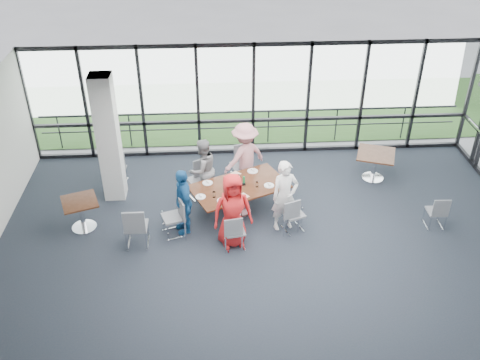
{
  "coord_description": "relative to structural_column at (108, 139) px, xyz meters",
  "views": [
    {
      "loc": [
        -1.18,
        -8.33,
        7.56
      ],
      "look_at": [
        -0.56,
        1.79,
        1.1
      ],
      "focal_mm": 40.0,
      "sensor_mm": 36.0,
      "label": 1
    }
  ],
  "objects": [
    {
      "name": "chair_main_nr",
      "position": [
        4.22,
        -1.67,
        -1.16
      ],
      "size": [
        0.55,
        0.55,
        0.87
      ],
      "primitive_type": null,
      "rotation": [
        0.0,
        0.0,
        0.37
      ],
      "color": "slate",
      "rests_on": "ground"
    },
    {
      "name": "diner_far_left",
      "position": [
        2.19,
        -0.22,
        -0.8
      ],
      "size": [
        0.91,
        0.83,
        1.6
      ],
      "primitive_type": "imported",
      "rotation": [
        0.0,
        0.0,
        3.74
      ],
      "color": "slate",
      "rests_on": "ground"
    },
    {
      "name": "floor",
      "position": [
        3.6,
        -3.0,
        -1.61
      ],
      "size": [
        12.0,
        10.0,
        0.02
      ],
      "primitive_type": "cube",
      "color": "#202833",
      "rests_on": "ground"
    },
    {
      "name": "main_table",
      "position": [
        3.04,
        -0.91,
        -0.95
      ],
      "size": [
        2.5,
        2.0,
        0.75
      ],
      "rotation": [
        0.0,
        0.0,
        0.42
      ],
      "color": "#3C1F10",
      "rests_on": "ground"
    },
    {
      "name": "plate_fl",
      "position": [
        2.31,
        -0.75,
        -0.84
      ],
      "size": [
        0.24,
        0.24,
        0.01
      ],
      "primitive_type": "cylinder",
      "color": "white",
      "rests_on": "main_table"
    },
    {
      "name": "tumbler_d",
      "position": [
        2.44,
        -1.34,
        -0.78
      ],
      "size": [
        0.07,
        0.07,
        0.14
      ],
      "primitive_type": "cylinder",
      "color": "white",
      "rests_on": "main_table"
    },
    {
      "name": "menu_c",
      "position": [
        2.95,
        -0.41,
        -0.85
      ],
      "size": [
        0.35,
        0.35,
        0.0
      ],
      "primitive_type": "cube",
      "rotation": [
        0.0,
        0.0,
        0.76
      ],
      "color": "white",
      "rests_on": "main_table"
    },
    {
      "name": "tumbler_b",
      "position": [
        3.45,
        -0.97,
        -0.79
      ],
      "size": [
        0.06,
        0.06,
        0.13
      ],
      "primitive_type": "cylinder",
      "color": "white",
      "rests_on": "main_table"
    },
    {
      "name": "diner_end",
      "position": [
        1.76,
        -1.53,
        -0.8
      ],
      "size": [
        0.75,
        1.04,
        1.6
      ],
      "primitive_type": "imported",
      "rotation": [
        0.0,
        0.0,
        -1.29
      ],
      "color": "#1A548F",
      "rests_on": "ground"
    },
    {
      "name": "structural_column",
      "position": [
        0.0,
        0.0,
        0.0
      ],
      "size": [
        0.5,
        0.5,
        3.2
      ],
      "primitive_type": "cube",
      "color": "silver",
      "rests_on": "ground"
    },
    {
      "name": "condiment_caddy",
      "position": [
        3.14,
        -0.88,
        -0.83
      ],
      "size": [
        0.1,
        0.07,
        0.04
      ],
      "primitive_type": "cube",
      "color": "black",
      "rests_on": "main_table"
    },
    {
      "name": "plate_nl",
      "position": [
        2.63,
        -1.51,
        -0.84
      ],
      "size": [
        0.25,
        0.25,
        0.01
      ],
      "primitive_type": "cylinder",
      "color": "white",
      "rests_on": "main_table"
    },
    {
      "name": "chair_main_fl",
      "position": [
        2.06,
        -0.17,
        -1.13
      ],
      "size": [
        0.62,
        0.62,
        0.93
      ],
      "primitive_type": null,
      "rotation": [
        0.0,
        0.0,
        3.63
      ],
      "color": "slate",
      "rests_on": "ground"
    },
    {
      "name": "chair_spare_lb",
      "position": [
        0.0,
        0.59,
        -1.2
      ],
      "size": [
        0.42,
        0.42,
        0.8
      ],
      "primitive_type": null,
      "rotation": [
        0.0,
        0.0,
        3.08
      ],
      "color": "slate",
      "rests_on": "ground"
    },
    {
      "name": "menu_a",
      "position": [
        3.07,
        -1.38,
        -0.85
      ],
      "size": [
        0.38,
        0.36,
        0.0
      ],
      "primitive_type": "cube",
      "rotation": [
        0.0,
        0.0,
        0.67
      ],
      "color": "white",
      "rests_on": "main_table"
    },
    {
      "name": "curtain_wall_back",
      "position": [
        3.6,
        2.0,
        0.0
      ],
      "size": [
        12.0,
        0.1,
        3.2
      ],
      "primitive_type": "cube",
      "color": "white",
      "rests_on": "ground"
    },
    {
      "name": "diner_far_right",
      "position": [
        3.25,
        0.17,
        -0.7
      ],
      "size": [
        1.3,
        1.13,
        1.8
      ],
      "primitive_type": "imported",
      "rotation": [
        0.0,
        0.0,
        3.7
      ],
      "color": "#CA8387",
      "rests_on": "ground"
    },
    {
      "name": "side_table_left",
      "position": [
        -0.57,
        -1.31,
        -0.99
      ],
      "size": [
        0.96,
        0.96,
        0.75
      ],
      "rotation": [
        0.0,
        0.0,
        0.34
      ],
      "color": "#3C1F10",
      "rests_on": "ground"
    },
    {
      "name": "chair_main_fr",
      "position": [
        3.16,
        0.44,
        -1.11
      ],
      "size": [
        0.58,
        0.58,
        0.98
      ],
      "primitive_type": null,
      "rotation": [
        0.0,
        0.0,
        3.4
      ],
      "color": "slate",
      "rests_on": "ground"
    },
    {
      "name": "apron",
      "position": [
        3.6,
        7.0,
        -1.62
      ],
      "size": [
        80.0,
        70.0,
        0.02
      ],
      "primitive_type": "cube",
      "color": "gray",
      "rests_on": "ground"
    },
    {
      "name": "tumbler_c",
      "position": [
        3.04,
        -0.66,
        -0.78
      ],
      "size": [
        0.07,
        0.07,
        0.14
      ],
      "primitive_type": "cylinder",
      "color": "white",
      "rests_on": "main_table"
    },
    {
      "name": "grass_strip",
      "position": [
        3.6,
        5.0,
        -1.59
      ],
      "size": [
        80.0,
        5.0,
        0.01
      ],
      "primitive_type": "cube",
      "color": "#2E4F1E",
      "rests_on": "ground"
    },
    {
      "name": "tumbler_a",
      "position": [
        2.86,
        -1.27,
        -0.78
      ],
      "size": [
        0.07,
        0.07,
        0.14
      ],
      "primitive_type": "cylinder",
      "color": "white",
      "rests_on": "main_table"
    },
    {
      "name": "chair_main_nl",
      "position": [
        2.86,
        -2.2,
        -1.17
      ],
      "size": [
        0.49,
        0.49,
        0.86
      ],
      "primitive_type": null,
      "rotation": [
        0.0,
        0.0,
        0.17
      ],
      "color": "slate",
      "rests_on": "ground"
    },
    {
      "name": "guard_rail",
      "position": [
        3.6,
        2.6,
        -1.1
      ],
      "size": [
        12.0,
        0.06,
        0.06
      ],
      "primitive_type": "cylinder",
      "rotation": [
        0.0,
        1.57,
        0.0
      ],
      "color": "#2D2D33",
      "rests_on": "ground"
    },
    {
      "name": "green_bottle",
      "position": [
        3.16,
        -0.84,
        -0.75
      ],
      "size": [
        0.05,
        0.05,
        0.2
      ],
      "primitive_type": "cylinder",
      "color": "#1A7D3B",
      "rests_on": "main_table"
    },
    {
      "name": "plate_end",
      "position": [
        2.14,
        -1.32,
        -0.84
      ],
      "size": [
        0.24,
        0.24,
        0.01
      ],
      "primitive_type": "cylinder",
      "color": "white",
      "rests_on": "main_table"
    },
    {
      "name": "chair_main_end",
      "position": [
        1.52,
        -1.67,
        -1.13
      ],
      "size": [
        0.59,
        0.59,
        0.94
      ],
      "primitive_type": null,
      "rotation": [
        0.0,
        0.0,
        -1.24
      ],
      "color": "slate",
      "rests_on": "ground"
    },
    {
      "name": "diner_near_left",
      "position": [
        2.83,
        -2.07,
        -0.72
      ],
      "size": [
        0.94,
        0.7,
        1.75
      ],
      "primitive_type": "imported",
      "rotation": [
        0.0,
        0.0,
        0.18
      ],
      "color": "red",
      "rests_on": "ground"
    },
    {
      "name": "ceiling",
      "position": [
        3.6,
        -3.0,
        1.6
      ],
      "size": [
        12.0,
        10.0,
        0.04
      ],
      "primitive_type": "cube",
      "color": "silver",
      "rests_on": "ground"
    },
    {
      "name": "chair_spare_la",
      "position": [
        0.74,
        -2.0,
        -1.1
      ],
      "size": [
        0.49,
        0.49,
        1.0
      ],
      "primitive_type": null,
      "rotation": [
        0.0,
        0.0,
        -0.0
      ],
      "color": "slate",
      "rests_on": "ground"
    },
    {
      "name": "menu_b",
      "position": [
        4.05,
        -0.8,
        -0.85
      ],
      "size": [
        0.31,
        0.24,
        0.0
      ],
      "primitive_type": "cube",
      "rotation": [
        0.0,
        0.0,
        -0.16
      ],
      "color": "white",
      "rests_on": "main_table"
    },
    {
      "name": "plate_fr",
      "position": [
        3.41,
        -0.29,
        -0.84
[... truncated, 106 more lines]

